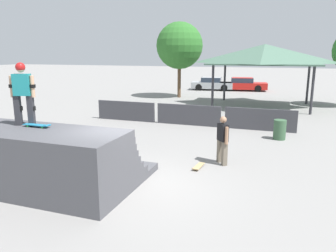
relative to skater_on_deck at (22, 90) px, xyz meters
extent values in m
plane|color=gray|center=(2.86, 0.72, -2.66)|extent=(160.00, 160.00, 0.00)
cube|color=#4C4C51|center=(0.13, 0.42, -2.55)|extent=(5.92, 3.53, 0.21)
cube|color=#4C4C51|center=(0.13, 0.02, -2.35)|extent=(5.92, 2.72, 0.21)
cube|color=#4C4C51|center=(0.13, -0.13, -2.14)|extent=(5.92, 2.42, 0.21)
cube|color=#4C4C51|center=(0.13, -0.23, -1.93)|extent=(5.92, 2.23, 0.21)
cube|color=#4C4C51|center=(0.13, -0.30, -1.72)|extent=(5.92, 2.08, 0.21)
cube|color=#4C4C51|center=(0.13, -0.35, -1.51)|extent=(5.92, 1.98, 0.21)
cube|color=#4C4C51|center=(0.13, -0.39, -1.30)|extent=(5.92, 1.91, 0.21)
cube|color=#4C4C51|center=(0.13, -0.41, -1.09)|extent=(5.92, 1.87, 0.21)
cylinder|color=silver|center=(0.13, 0.51, -1.02)|extent=(5.80, 0.07, 0.07)
cube|color=#2D2D33|center=(0.17, 0.06, -0.57)|extent=(0.20, 0.20, 0.83)
cube|color=black|center=(0.16, 0.09, -0.52)|extent=(0.23, 0.20, 0.12)
cube|color=#2D2D33|center=(-0.17, -0.06, -0.57)|extent=(0.20, 0.20, 0.83)
cube|color=black|center=(-0.18, -0.03, -0.52)|extent=(0.23, 0.20, 0.12)
cube|color=teal|center=(0.00, 0.00, 0.13)|extent=(0.50, 0.36, 0.59)
cylinder|color=tan|center=(0.26, 0.09, 0.09)|extent=(0.14, 0.14, 0.59)
cylinder|color=black|center=(0.26, 0.09, 0.10)|extent=(0.21, 0.21, 0.09)
cylinder|color=tan|center=(-0.26, -0.10, 0.09)|extent=(0.14, 0.14, 0.59)
cylinder|color=black|center=(-0.26, -0.10, 0.10)|extent=(0.21, 0.21, 0.09)
sphere|color=tan|center=(0.00, 0.00, 0.57)|extent=(0.23, 0.23, 0.23)
sphere|color=#B21919|center=(0.00, 0.00, 0.60)|extent=(0.25, 0.25, 0.25)
cylinder|color=green|center=(0.71, -0.04, -0.96)|extent=(0.05, 0.03, 0.05)
cylinder|color=green|center=(0.71, -0.18, -0.96)|extent=(0.05, 0.03, 0.05)
cylinder|color=green|center=(0.22, -0.03, -0.96)|extent=(0.05, 0.03, 0.05)
cylinder|color=green|center=(0.22, -0.17, -0.96)|extent=(0.05, 0.03, 0.05)
cube|color=teal|center=(0.46, -0.10, -0.93)|extent=(0.79, 0.21, 0.02)
cube|color=teal|center=(0.83, -0.11, -0.91)|extent=(0.10, 0.20, 0.02)
cube|color=#6B6051|center=(4.80, 3.54, -2.26)|extent=(0.21, 0.21, 0.80)
cube|color=#6B6051|center=(5.01, 3.27, -2.26)|extent=(0.21, 0.21, 0.80)
cube|color=black|center=(4.91, 3.40, -1.58)|extent=(0.44, 0.47, 0.57)
cylinder|color=#A87A5B|center=(4.74, 3.62, -1.62)|extent=(0.15, 0.15, 0.57)
cylinder|color=#A87A5B|center=(5.07, 3.19, -1.62)|extent=(0.15, 0.15, 0.57)
sphere|color=#A87A5B|center=(4.91, 3.40, -1.15)|extent=(0.22, 0.22, 0.22)
cylinder|color=silver|center=(4.33, 2.52, -2.63)|extent=(0.03, 0.05, 0.05)
cylinder|color=silver|center=(4.19, 2.53, -2.63)|extent=(0.03, 0.05, 0.05)
cylinder|color=silver|center=(4.37, 2.98, -2.63)|extent=(0.03, 0.05, 0.05)
cylinder|color=silver|center=(4.23, 2.99, -2.63)|extent=(0.03, 0.05, 0.05)
cube|color=tan|center=(4.28, 2.75, -2.60)|extent=(0.25, 0.75, 0.02)
cube|color=tan|center=(4.26, 2.41, -2.58)|extent=(0.21, 0.10, 0.02)
cube|color=#3D3D42|center=(-1.40, 8.86, -2.13)|extent=(3.35, 0.12, 1.05)
cube|color=#3D3D42|center=(2.16, 8.86, -2.13)|extent=(3.35, 0.12, 1.05)
cube|color=#3D3D42|center=(5.73, 8.86, -2.13)|extent=(3.35, 0.12, 1.05)
cylinder|color=#2D2D33|center=(2.27, 14.19, -1.22)|extent=(0.16, 0.16, 2.87)
cylinder|color=#2D2D33|center=(8.30, 14.19, -1.22)|extent=(0.16, 0.16, 2.87)
cylinder|color=#2D2D33|center=(2.27, 18.66, -1.22)|extent=(0.16, 0.16, 2.87)
cylinder|color=#2D2D33|center=(8.30, 18.66, -1.22)|extent=(0.16, 0.16, 2.87)
cube|color=#4C705B|center=(5.28, 16.43, 0.26)|extent=(7.09, 5.25, 0.10)
pyramid|color=#4C705B|center=(5.28, 16.43, 0.94)|extent=(6.95, 5.15, 1.25)
cylinder|color=brown|center=(-1.57, 19.00, -1.23)|extent=(0.28, 0.28, 2.86)
sphere|color=#2D6B28|center=(-1.57, 19.00, 1.56)|extent=(3.78, 3.78, 3.78)
cylinder|color=#385B3D|center=(6.65, 7.40, -2.23)|extent=(0.52, 0.52, 0.85)
cube|color=#A8AAAF|center=(-0.13, 25.40, -2.17)|extent=(4.24, 2.12, 0.62)
cube|color=#283342|center=(-0.24, 25.39, -1.64)|extent=(2.03, 1.62, 0.46)
cube|color=#A8AAAF|center=(-0.24, 25.39, -1.41)|extent=(1.94, 1.57, 0.04)
cylinder|color=black|center=(1.02, 26.30, -2.34)|extent=(0.66, 0.27, 0.64)
cylinder|color=black|center=(1.19, 24.78, -2.34)|extent=(0.66, 0.27, 0.64)
cylinder|color=black|center=(-1.45, 26.03, -2.34)|extent=(0.66, 0.27, 0.64)
cylinder|color=black|center=(-1.28, 24.51, -2.34)|extent=(0.66, 0.27, 0.64)
cube|color=red|center=(2.87, 25.81, -2.17)|extent=(4.70, 2.23, 0.62)
cube|color=#283342|center=(2.76, 25.79, -1.64)|extent=(2.26, 1.64, 0.46)
cube|color=red|center=(2.76, 25.79, -1.41)|extent=(2.16, 1.60, 0.04)
cylinder|color=black|center=(4.14, 26.73, -2.34)|extent=(0.66, 0.28, 0.64)
cylinder|color=black|center=(4.34, 25.27, -2.34)|extent=(0.66, 0.28, 0.64)
cylinder|color=black|center=(1.41, 26.35, -2.34)|extent=(0.66, 0.28, 0.64)
cylinder|color=black|center=(1.61, 24.89, -2.34)|extent=(0.66, 0.28, 0.64)
camera|label=1|loc=(6.71, -7.05, 0.97)|focal=35.00mm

